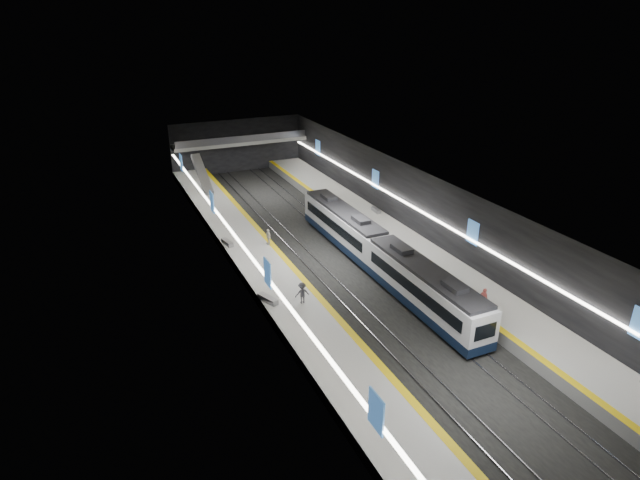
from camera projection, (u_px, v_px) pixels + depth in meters
name	position (u px, v px, depth m)	size (l,w,h in m)	color
ground	(337.00, 261.00, 53.74)	(70.00, 70.00, 0.00)	black
ceiling	(338.00, 185.00, 50.52)	(20.00, 70.00, 0.04)	beige
wall_left	(238.00, 241.00, 48.38)	(0.04, 70.00, 8.00)	black
wall_right	(423.00, 210.00, 55.88)	(0.04, 70.00, 8.00)	black
wall_back	(237.00, 146.00, 81.37)	(20.00, 0.04, 8.00)	black
platform_left	(266.00, 270.00, 50.73)	(5.00, 70.00, 1.00)	slate
tile_surface_left	(266.00, 266.00, 50.52)	(5.00, 70.00, 0.02)	#AFAFAA
tactile_strip_left	(287.00, 261.00, 51.34)	(0.60, 70.00, 0.02)	yellow
platform_right	(401.00, 244.00, 56.35)	(5.00, 70.00, 1.00)	slate
tile_surface_right	(401.00, 240.00, 56.15)	(5.00, 70.00, 0.02)	#AFAFAA
tactile_strip_right	(383.00, 243.00, 55.32)	(0.60, 70.00, 0.02)	yellow
rails	(337.00, 260.00, 53.72)	(6.52, 70.00, 0.12)	gray
train	(379.00, 252.00, 50.48)	(2.69, 30.04, 3.60)	black
ad_posters	(333.00, 216.00, 52.77)	(19.94, 53.50, 2.20)	#3E76BB
cove_light_left	(240.00, 243.00, 48.54)	(0.25, 68.60, 0.12)	white
cove_light_right	(421.00, 212.00, 55.89)	(0.25, 68.60, 0.12)	white
mezzanine_bridge	(241.00, 142.00, 79.22)	(20.00, 3.00, 1.50)	gray
escalator	(202.00, 174.00, 71.48)	(1.20, 8.00, 0.60)	#99999E
bench_left_near	(268.00, 299.00, 44.28)	(0.56, 2.03, 0.50)	#99999E
bench_left_far	(227.00, 243.00, 54.89)	(0.52, 1.87, 0.46)	#99999E
bench_right_far	(376.00, 210.00, 63.66)	(0.49, 1.75, 0.43)	#99999E
passenger_right_a	(484.00, 299.00, 43.00)	(0.67, 0.44, 1.85)	#B34842
passenger_left_a	(268.00, 237.00, 54.76)	(0.98, 0.41, 1.67)	silver
passenger_left_b	(302.00, 293.00, 43.84)	(1.20, 0.69, 1.85)	#424249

